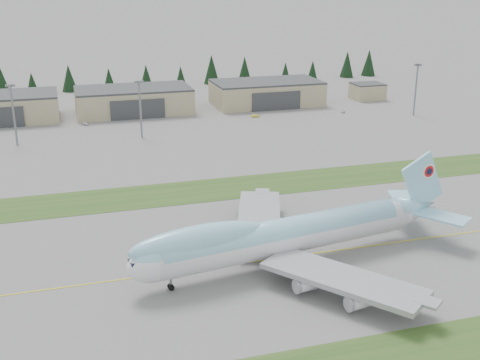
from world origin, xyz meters
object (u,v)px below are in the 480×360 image
object	(u,v)px
service_vehicle_c	(343,112)
service_vehicle_b	(255,117)
hangar_center	(134,100)
boeing_747_freighter	(285,235)
service_vehicle_a	(85,125)
hangar_right	(267,93)

from	to	relation	value
service_vehicle_c	service_vehicle_b	bearing A→B (deg)	-155.73
hangar_center	service_vehicle_c	xyz separation A→B (m)	(86.09, -25.57, -5.39)
boeing_747_freighter	service_vehicle_c	xyz separation A→B (m)	(74.90, 127.11, -6.43)
service_vehicle_a	service_vehicle_b	bearing A→B (deg)	-30.68
hangar_right	service_vehicle_b	bearing A→B (deg)	-118.86
service_vehicle_b	service_vehicle_a	bearing A→B (deg)	83.00
service_vehicle_b	service_vehicle_c	xyz separation A→B (m)	(38.94, -2.25, 0.00)
hangar_right	service_vehicle_c	distance (m)	36.93
hangar_center	service_vehicle_b	size ratio (longest dim) A/B	13.52
service_vehicle_a	boeing_747_freighter	bearing A→B (deg)	-102.18
hangar_right	service_vehicle_b	distance (m)	27.17
hangar_right	service_vehicle_b	world-z (taller)	hangar_right
service_vehicle_a	hangar_right	bearing A→B (deg)	-13.66
hangar_right	service_vehicle_c	size ratio (longest dim) A/B	13.58
hangar_center	service_vehicle_b	bearing A→B (deg)	-26.32
hangar_right	service_vehicle_a	xyz separation A→B (m)	(-81.33, -17.34, -5.39)
boeing_747_freighter	hangar_right	size ratio (longest dim) A/B	1.55
boeing_747_freighter	hangar_center	bearing A→B (deg)	85.30
service_vehicle_a	service_vehicle_b	distance (m)	68.74
service_vehicle_a	hangar_center	bearing A→B (deg)	13.41
service_vehicle_b	service_vehicle_c	size ratio (longest dim) A/B	1.00
hangar_center	boeing_747_freighter	bearing A→B (deg)	-85.81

